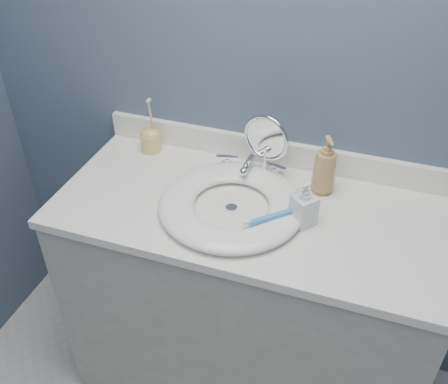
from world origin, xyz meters
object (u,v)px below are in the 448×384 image
at_px(soap_bottle_clear, 304,204).
at_px(soap_bottle_amber, 325,165).
at_px(makeup_mirror, 266,145).
at_px(toothbrush_holder, 151,139).

bearing_deg(soap_bottle_clear, soap_bottle_amber, 122.05).
relative_size(makeup_mirror, soap_bottle_clear, 1.65).
height_order(soap_bottle_clear, toothbrush_holder, toothbrush_holder).
distance_m(makeup_mirror, soap_bottle_amber, 0.20).
bearing_deg(toothbrush_holder, soap_bottle_amber, -3.75).
distance_m(makeup_mirror, toothbrush_holder, 0.44).
relative_size(soap_bottle_clear, toothbrush_holder, 0.69).
bearing_deg(toothbrush_holder, soap_bottle_clear, -20.07).
relative_size(soap_bottle_amber, soap_bottle_clear, 1.38).
height_order(makeup_mirror, toothbrush_holder, makeup_mirror).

